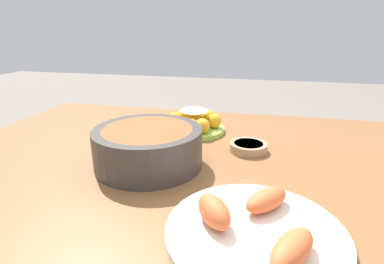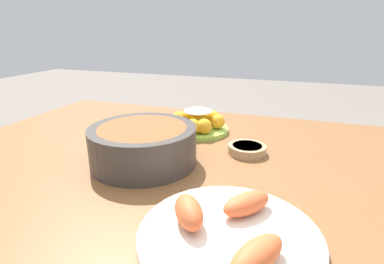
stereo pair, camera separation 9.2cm
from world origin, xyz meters
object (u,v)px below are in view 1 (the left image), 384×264
Objects in this scene: sauce_bowl at (248,147)px; seafood_platter at (255,228)px; dining_table at (189,188)px; serving_bowl at (148,146)px; cake_plate at (194,123)px.

seafood_platter reaches higher than sauce_bowl.
sauce_bowl is (-0.15, -0.10, 0.10)m from dining_table.
sauce_bowl is at bearing -85.48° from seafood_platter.
serving_bowl reaches higher than sauce_bowl.
seafood_platter is (-0.28, 0.23, -0.04)m from serving_bowl.
seafood_platter is at bearing 140.87° from serving_bowl.
cake_plate is 1.95× the size of sauce_bowl.
cake_plate is at bearing -101.32° from serving_bowl.
serving_bowl is at bearing 27.14° from dining_table.
cake_plate is 0.75× the size of serving_bowl.
serving_bowl is at bearing 31.25° from sauce_bowl.
seafood_platter is (-0.18, 0.28, 0.10)m from dining_table.
dining_table is at bearing -152.86° from serving_bowl.
sauce_bowl is (-0.25, -0.15, -0.04)m from serving_bowl.
sauce_bowl is at bearing -148.75° from serving_bowl.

